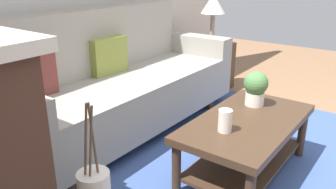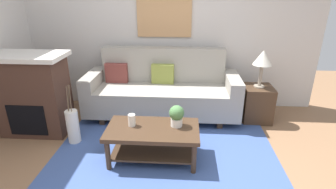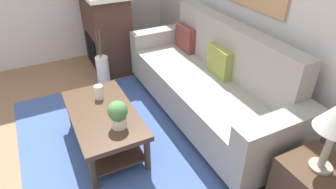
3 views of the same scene
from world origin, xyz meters
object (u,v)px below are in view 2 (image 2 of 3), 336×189
fireplace (33,94)px  framed_painting (164,14)px  side_table (257,104)px  throw_pillow_maroon (117,73)px  couch (162,91)px  potted_plant_tabletop (177,115)px  table_lamp (263,59)px  throw_pillow_olive (163,74)px  floor_vase (73,127)px  coffee_table (153,136)px  tabletop_vase (132,120)px

fireplace → framed_painting: size_ratio=1.31×
side_table → throw_pillow_maroon: bearing=175.1°
side_table → couch: bearing=177.4°
potted_plant_tabletop → table_lamp: bearing=41.2°
table_lamp → fireplace: bearing=-170.0°
throw_pillow_olive → floor_vase: 1.60m
side_table → fireplace: bearing=-170.0°
potted_plant_tabletop → framed_painting: (-0.27, 1.61, 1.02)m
couch → potted_plant_tabletop: couch is taller
throw_pillow_olive → coffee_table: size_ratio=0.33×
coffee_table → table_lamp: bearing=37.3°
coffee_table → potted_plant_tabletop: potted_plant_tabletop is taller
framed_painting → couch: bearing=-90.0°
framed_painting → floor_vase: bearing=-129.4°
potted_plant_tabletop → framed_painting: 1.92m
side_table → throw_pillow_olive: bearing=172.6°
couch → tabletop_vase: 1.21m
fireplace → floor_vase: size_ratio=2.46×
tabletop_vase → framed_painting: (0.27, 1.64, 1.08)m
framed_painting → tabletop_vase: bearing=-99.2°
fireplace → coffee_table: bearing=-18.1°
throw_pillow_olive → potted_plant_tabletop: (0.27, -1.27, -0.11)m
throw_pillow_maroon → side_table: throw_pillow_maroon is taller
throw_pillow_olive → potted_plant_tabletop: size_ratio=1.37×
coffee_table → fireplace: bearing=161.9°
couch → fireplace: 1.89m
framed_painting → throw_pillow_maroon: bearing=-155.8°
coffee_table → potted_plant_tabletop: (0.28, 0.08, 0.26)m
coffee_table → table_lamp: table_lamp is taller
throw_pillow_olive → coffee_table: 1.39m
throw_pillow_maroon → throw_pillow_olive: same height
couch → potted_plant_tabletop: size_ratio=9.14×
throw_pillow_maroon → tabletop_vase: size_ratio=2.47×
fireplace → throw_pillow_olive: bearing=23.5°
fireplace → throw_pillow_maroon: bearing=37.2°
floor_vase → framed_painting: (1.13, 1.38, 1.35)m
throw_pillow_olive → table_lamp: (1.50, -0.19, 0.31)m
throw_pillow_maroon → throw_pillow_olive: size_ratio=1.00×
throw_pillow_olive → floor_vase: throw_pillow_olive is taller
couch → coffee_table: size_ratio=2.18×
throw_pillow_olive → floor_vase: bearing=-137.5°
side_table → floor_vase: 2.76m
couch → framed_painting: 1.25m
throw_pillow_olive → side_table: 1.56m
couch → table_lamp: bearing=-2.6°
fireplace → floor_vase: fireplace is taller
throw_pillow_olive → throw_pillow_maroon: bearing=180.0°
tabletop_vase → throw_pillow_maroon: bearing=110.8°
couch → coffee_table: (-0.01, -1.22, -0.12)m
potted_plant_tabletop → framed_painting: framed_painting is taller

